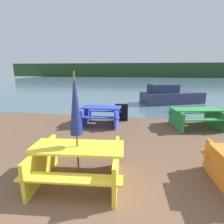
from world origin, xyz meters
TOP-DOWN VIEW (x-y plane):
  - water at (0.00, 31.81)m, footprint 60.00×50.00m
  - far_treeline at (0.00, 51.81)m, footprint 80.00×1.60m
  - picnic_table_yellow at (-0.38, 1.78)m, footprint 1.89×1.53m
  - picnic_table_blue at (-0.76, 5.58)m, footprint 1.59×1.41m
  - picnic_table_green at (2.95, 5.79)m, footprint 2.05×1.70m
  - umbrella_navy at (-0.38, 1.78)m, footprint 0.24×0.24m
  - boat at (2.79, 10.93)m, footprint 4.34×3.07m
  - signboard at (0.00, 6.21)m, footprint 0.55×0.08m

SIDE VIEW (x-z plane):
  - water at x=0.00m, z-range 0.00..0.00m
  - signboard at x=0.00m, z-range 0.00..0.75m
  - picnic_table_blue at x=-0.76m, z-range 0.07..0.81m
  - picnic_table_green at x=2.95m, z-range 0.09..0.82m
  - picnic_table_yellow at x=-0.38m, z-range 0.08..0.85m
  - boat at x=2.79m, z-range -0.15..1.11m
  - umbrella_navy at x=-0.38m, z-range 0.49..2.67m
  - far_treeline at x=0.00m, z-range 0.00..4.00m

